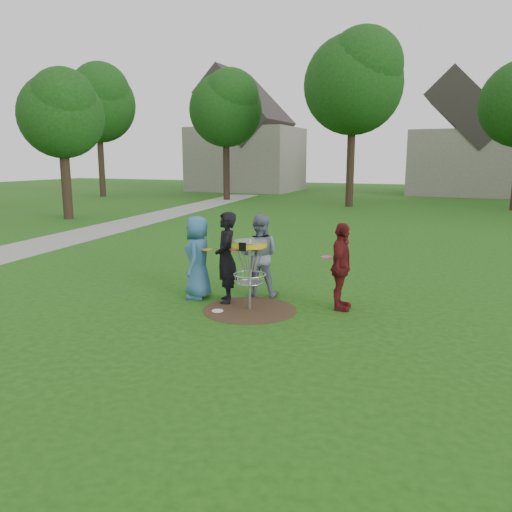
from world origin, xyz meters
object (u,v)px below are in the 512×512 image
at_px(player_blue, 198,257).
at_px(disc_golf_basket, 250,258).
at_px(player_maroon, 341,267).
at_px(player_grey, 259,255).
at_px(player_black, 226,258).

distance_m(player_blue, disc_golf_basket, 1.41).
bearing_deg(player_maroon, player_grey, 75.09).
bearing_deg(disc_golf_basket, player_blue, 163.89).
relative_size(player_blue, player_black, 0.94).
distance_m(player_black, disc_golf_basket, 0.73).
distance_m(player_black, player_grey, 0.83).
xyz_separation_m(player_blue, player_maroon, (2.92, 0.34, -0.02)).
height_order(player_black, player_maroon, player_black).
relative_size(player_blue, player_maroon, 1.02).
relative_size(player_grey, player_maroon, 1.03).
distance_m(player_blue, player_maroon, 2.94).
bearing_deg(player_black, player_blue, -124.55).
bearing_deg(player_grey, player_maroon, 156.41).
bearing_deg(player_black, player_grey, 122.92).
height_order(player_grey, player_maroon, player_grey).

